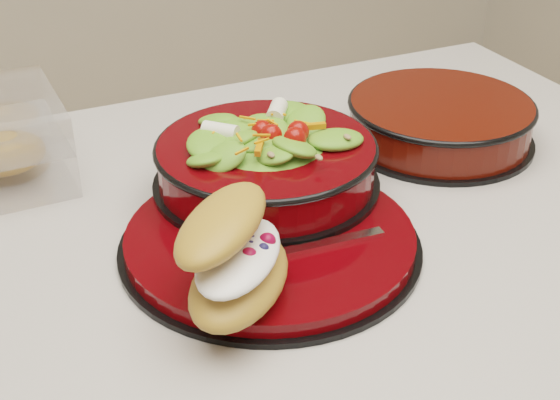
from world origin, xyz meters
name	(u,v)px	position (x,y,z in m)	size (l,w,h in m)	color
dinner_plate	(271,240)	(0.07, -0.04, 0.91)	(0.30, 0.30, 0.02)	black
salad_bowl	(266,155)	(0.10, 0.04, 0.96)	(0.24, 0.24, 0.10)	black
croissant	(236,255)	(0.00, -0.12, 0.96)	(0.15, 0.17, 0.08)	#AC7334
fork	(299,249)	(0.08, -0.08, 0.92)	(0.16, 0.03, 0.00)	silver
extra_bowl	(440,119)	(0.35, 0.09, 0.93)	(0.24, 0.24, 0.05)	black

